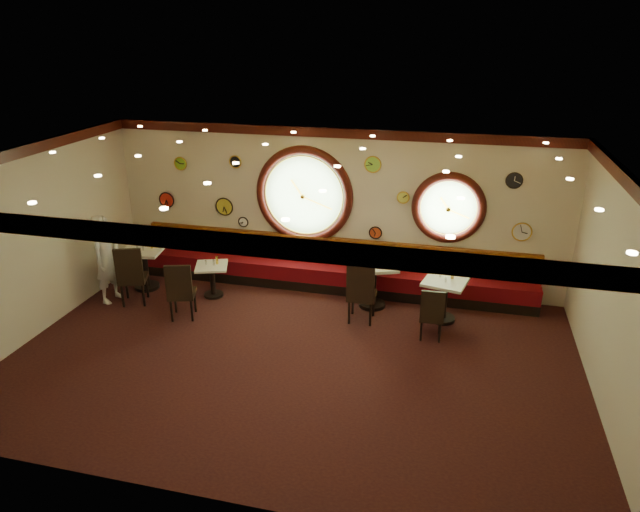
{
  "coord_description": "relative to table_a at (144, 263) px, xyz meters",
  "views": [
    {
      "loc": [
        2.31,
        -7.5,
        4.97
      ],
      "look_at": [
        0.26,
        0.8,
        1.5
      ],
      "focal_mm": 32.0,
      "sensor_mm": 36.0,
      "label": 1
    }
  ],
  "objects": [
    {
      "name": "wall_clock_9",
      "position": [
        1.73,
        1.09,
        0.66
      ],
      "size": [
        0.2,
        0.03,
        0.2
      ],
      "primitive_type": "cylinder",
      "rotation": [
        1.57,
        0.0,
        0.0
      ],
      "color": "white",
      "rests_on": "wall_back"
    },
    {
      "name": "floor",
      "position": [
        3.63,
        -1.87,
        -0.54
      ],
      "size": [
        9.0,
        6.0,
        0.0
      ],
      "primitive_type": "cube",
      "color": "black",
      "rests_on": "ground"
    },
    {
      "name": "wall_right",
      "position": [
        8.13,
        -1.87,
        1.06
      ],
      "size": [
        0.02,
        6.0,
        3.2
      ],
      "primitive_type": "cube",
      "color": "beige",
      "rests_on": "floor"
    },
    {
      "name": "condiment_b_bottle",
      "position": [
        1.55,
        0.06,
        0.2
      ],
      "size": [
        0.05,
        0.05,
        0.15
      ],
      "primitive_type": "cylinder",
      "color": "yellow",
      "rests_on": "table_b"
    },
    {
      "name": "banquette_seat",
      "position": [
        3.63,
        0.85,
        -0.19
      ],
      "size": [
        8.0,
        0.55,
        0.3
      ],
      "primitive_type": "cube",
      "color": "#58070F",
      "rests_on": "banquette_base"
    },
    {
      "name": "porthole_left_frame",
      "position": [
        3.03,
        1.11,
        1.31
      ],
      "size": [
        1.98,
        0.18,
        1.98
      ],
      "primitive_type": "torus",
      "rotation": [
        1.57,
        0.0,
        0.0
      ],
      "color": "#380E0A",
      "rests_on": "wall_back"
    },
    {
      "name": "condiment_d_pepper",
      "position": [
        5.9,
        -0.04,
        0.31
      ],
      "size": [
        0.04,
        0.04,
        0.1
      ],
      "primitive_type": "cylinder",
      "color": "silver",
      "rests_on": "table_d"
    },
    {
      "name": "wall_clock_0",
      "position": [
        7.18,
        1.09,
        0.91
      ],
      "size": [
        0.34,
        0.03,
        0.34
      ],
      "primitive_type": "cylinder",
      "rotation": [
        1.57,
        0.0,
        0.0
      ],
      "color": "silver",
      "rests_on": "wall_back"
    },
    {
      "name": "molding_left",
      "position": [
        -0.82,
        -1.87,
        2.57
      ],
      "size": [
        0.1,
        6.0,
        0.18
      ],
      "primitive_type": "cube",
      "color": "#380E0A",
      "rests_on": "wall_back"
    },
    {
      "name": "wall_clock_3",
      "position": [
        6.93,
        1.09,
        1.86
      ],
      "size": [
        0.28,
        0.03,
        0.28
      ],
      "primitive_type": "cylinder",
      "rotation": [
        1.57,
        0.0,
        0.0
      ],
      "color": "black",
      "rests_on": "wall_back"
    },
    {
      "name": "condiment_a_pepper",
      "position": [
        0.05,
        -0.07,
        0.36
      ],
      "size": [
        0.03,
        0.03,
        0.09
      ],
      "primitive_type": "cylinder",
      "color": "silver",
      "rests_on": "table_a"
    },
    {
      "name": "wall_clock_1",
      "position": [
        1.33,
        1.09,
        0.96
      ],
      "size": [
        0.36,
        0.03,
        0.36
      ],
      "primitive_type": "cylinder",
      "rotation": [
        1.57,
        0.0,
        0.0
      ],
      "color": "gold",
      "rests_on": "wall_back"
    },
    {
      "name": "condiment_b_salt",
      "position": [
        1.36,
        -0.03,
        0.17
      ],
      "size": [
        0.03,
        0.03,
        0.09
      ],
      "primitive_type": "cylinder",
      "color": "silver",
      "rests_on": "table_b"
    },
    {
      "name": "porthole_right_glass",
      "position": [
        5.83,
        1.12,
        1.26
      ],
      "size": [
        1.1,
        0.02,
        1.1
      ],
      "primitive_type": "cylinder",
      "rotation": [
        1.57,
        0.0,
        0.0
      ],
      "color": "#85B46C",
      "rests_on": "wall_back"
    },
    {
      "name": "chair_b",
      "position": [
        1.32,
        -1.05,
        0.09
      ],
      "size": [
        0.57,
        0.57,
        0.68
      ],
      "rotation": [
        0.0,
        0.0,
        0.29
      ],
      "color": "black",
      "rests_on": "floor"
    },
    {
      "name": "table_a",
      "position": [
        0.0,
        0.0,
        0.0
      ],
      "size": [
        0.88,
        0.88,
        0.85
      ],
      "color": "black",
      "rests_on": "floor"
    },
    {
      "name": "banquette_back",
      "position": [
        3.63,
        1.07,
        0.21
      ],
      "size": [
        8.0,
        0.1,
        0.55
      ],
      "primitive_type": "cube",
      "color": "#661208",
      "rests_on": "wall_back"
    },
    {
      "name": "wall_back",
      "position": [
        3.63,
        1.13,
        1.06
      ],
      "size": [
        9.0,
        0.02,
        3.2
      ],
      "primitive_type": "cube",
      "color": "beige",
      "rests_on": "floor"
    },
    {
      "name": "porthole_right_ring",
      "position": [
        5.83,
        1.08,
        1.26
      ],
      "size": [
        1.09,
        0.03,
        1.09
      ],
      "primitive_type": "torus",
      "rotation": [
        1.57,
        0.0,
        0.0
      ],
      "color": "gold",
      "rests_on": "wall_back"
    },
    {
      "name": "wall_clock_8",
      "position": [
        4.48,
        1.09,
        0.66
      ],
      "size": [
        0.24,
        0.03,
        0.24
      ],
      "primitive_type": "cylinder",
      "rotation": [
        1.57,
        0.0,
        0.0
      ],
      "color": "#CF4118",
      "rests_on": "wall_back"
    },
    {
      "name": "condiment_b_pepper",
      "position": [
        1.51,
        -0.01,
        0.18
      ],
      "size": [
        0.04,
        0.04,
        0.11
      ],
      "primitive_type": "cylinder",
      "color": "silver",
      "rests_on": "table_b"
    },
    {
      "name": "chair_c",
      "position": [
        4.47,
        -0.4,
        0.13
      ],
      "size": [
        0.5,
        0.5,
        0.72
      ],
      "rotation": [
        0.0,
        0.0,
        0.02
      ],
      "color": "black",
      "rests_on": "floor"
    },
    {
      "name": "banquette_base",
      "position": [
        3.63,
        0.85,
        -0.44
      ],
      "size": [
        8.0,
        0.55,
        0.2
      ],
      "primitive_type": "cube",
      "color": "black",
      "rests_on": "floor"
    },
    {
      "name": "condiment_c_pepper",
      "position": [
        4.6,
        0.28,
        0.39
      ],
      "size": [
        0.04,
        0.04,
        0.11
      ],
      "primitive_type": "cylinder",
      "color": "silver",
      "rests_on": "table_c"
    },
    {
      "name": "condiment_a_bottle",
      "position": [
        0.15,
        0.08,
        0.39
      ],
      "size": [
        0.05,
        0.05,
        0.15
      ],
      "primitive_type": "cylinder",
      "color": "gold",
      "rests_on": "table_a"
    },
    {
      "name": "table_c",
      "position": [
        4.57,
        0.3,
        0.01
      ],
      "size": [
        1.04,
        1.04,
        0.87
      ],
      "color": "black",
      "rests_on": "floor"
    },
    {
      "name": "wall_clock_6",
      "position": [
        0.03,
        1.09,
        1.01
      ],
      "size": [
        0.32,
        0.03,
        0.32
      ],
      "primitive_type": "cylinder",
      "rotation": [
        1.57,
        0.0,
        0.0
      ],
      "color": "red",
      "rests_on": "wall_back"
    },
    {
      "name": "porthole_left_ring",
      "position": [
        3.03,
        1.08,
        1.31
      ],
      "size": [
        1.61,
        0.03,
        1.61
      ],
      "primitive_type": "torus",
      "rotation": [
        1.57,
        0.0,
        0.0
      ],
      "color": "gold",
      "rests_on": "wall_back"
    },
    {
      "name": "table_b",
      "position": [
        1.47,
        -0.02,
        -0.12
      ],
      "size": [
        0.76,
        0.76,
        0.66
      ],
      "color": "black",
      "rests_on": "floor"
    },
    {
      "name": "molding_front",
      "position": [
        3.63,
        -4.82,
        2.57
      ],
      "size": [
        9.0,
        0.1,
        0.18
      ],
      "primitive_type": "cube",
      "color": "#380E0A",
      "rests_on": "wall_back"
    },
    {
      "name": "condiment_c_bottle",
      "position": [
        4.71,
        0.4,
        0.4
      ],
      "size": [
        0.04,
        0.04,
        0.14
      ],
      "primitive_type": "cylinder",
      "color": "gold",
      "rests_on": "table_c"
    },
    {
      "name": "waiter",
      "position": [
        -0.37,
        -0.65,
        0.32
      ],
      "size": [
        0.5,
        0.68,
        1.72
      ],
      "primitive_type": "imported",
      "rotation": [
        0.0,
        0.0,
        1.42
      ],
      "color": "silver",
      "rests_on": "floor"
    },
    {
      "name": "wall_clock_2",
      "position": [
        4.98,
        1.09,
        1.41
      ],
      "size": [
        0.22,
        0.03,
        0.22
      ],
      "primitive_type": "cylinder",
      "rotation": [
        1.57,
        0.0,
        0.0
      ],
      "color": "#DCDC49",
      "rests_on": "wall_back"
    },
    {
      "name": "ceiling",
      "position": [
        3.63,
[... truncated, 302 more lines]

